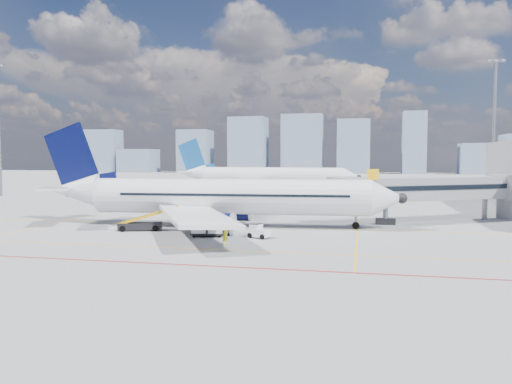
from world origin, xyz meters
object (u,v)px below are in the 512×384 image
(main_aircraft, at_px, (215,197))
(belt_loader, at_px, (142,224))
(baggage_tug, at_px, (258,231))
(second_aircraft, at_px, (264,177))
(ramp_worker, at_px, (226,234))
(cargo_dolly, at_px, (207,227))

(main_aircraft, distance_m, belt_loader, 8.39)
(main_aircraft, height_order, baggage_tug, main_aircraft)
(second_aircraft, distance_m, baggage_tug, 65.05)
(ramp_worker, bearing_deg, baggage_tug, -10.08)
(main_aircraft, distance_m, ramp_worker, 12.08)
(main_aircraft, xyz_separation_m, second_aircraft, (-5.80, 57.02, -0.00))
(belt_loader, bearing_deg, main_aircraft, 18.30)
(second_aircraft, height_order, cargo_dolly, second_aircraft)
(main_aircraft, bearing_deg, ramp_worker, -72.72)
(belt_loader, relative_size, ramp_worker, 3.45)
(baggage_tug, height_order, ramp_worker, ramp_worker)
(second_aircraft, xyz_separation_m, baggage_tug, (12.11, -63.86, -2.57))
(main_aircraft, relative_size, baggage_tug, 18.04)
(second_aircraft, relative_size, baggage_tug, 18.92)
(second_aircraft, distance_m, belt_loader, 61.76)
(ramp_worker, bearing_deg, belt_loader, 74.89)
(belt_loader, bearing_deg, ramp_worker, -48.13)
(second_aircraft, bearing_deg, main_aircraft, -80.26)
(second_aircraft, distance_m, cargo_dolly, 64.47)
(second_aircraft, relative_size, belt_loader, 6.69)
(baggage_tug, bearing_deg, second_aircraft, 124.13)
(ramp_worker, bearing_deg, second_aircraft, 23.89)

